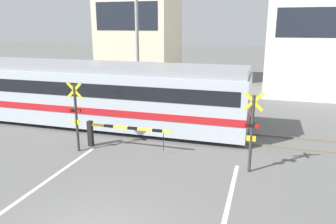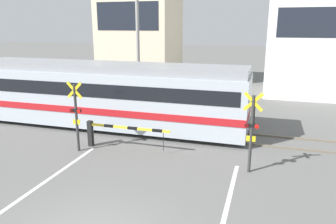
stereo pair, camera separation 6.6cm
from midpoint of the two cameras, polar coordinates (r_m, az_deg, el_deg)
name	(u,v)px [view 2 (the right image)]	position (r m, az deg, el deg)	size (l,w,h in m)	color
rail_track_near	(176,137)	(15.50, 1.61, -4.33)	(50.00, 0.10, 0.08)	#6B6051
rail_track_far	(184,128)	(16.82, 2.92, -2.78)	(50.00, 0.10, 0.08)	#6B6051
road_stripe_left	(9,207)	(10.99, -25.83, -14.65)	(0.14, 9.75, 0.01)	white
commuter_train	(104,93)	(17.17, -10.97, 3.26)	(14.62, 3.03, 3.28)	#ADB7C1
crossing_barrier_near	(110,131)	(14.20, -10.02, -3.25)	(3.73, 0.20, 1.14)	black
crossing_barrier_far	(236,108)	(18.10, 11.80, 0.63)	(3.73, 0.20, 1.14)	black
crossing_signal_left	(76,114)	(13.95, -15.57, -0.29)	(0.68, 0.15, 2.95)	#333333
crossing_signal_right	(252,129)	(11.84, 14.50, -2.92)	(0.68, 0.15, 2.95)	#333333
pedestrian	(202,91)	(21.57, 6.04, 3.64)	(0.38, 0.22, 1.66)	#33384C
building_left_of_street	(140,23)	(28.50, -4.81, 15.13)	(6.01, 5.32, 10.52)	beige
building_right_of_street	(321,30)	(26.71, 25.14, 12.86)	(7.33, 5.32, 9.62)	white
utility_pole_streetside	(138,51)	(21.64, -5.15, 10.59)	(0.22, 0.22, 7.06)	gray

